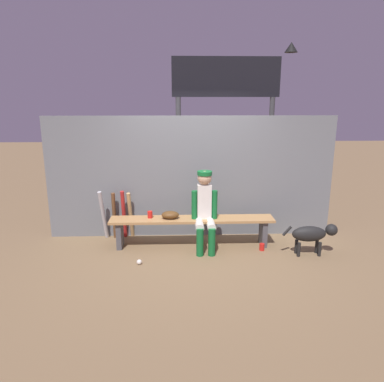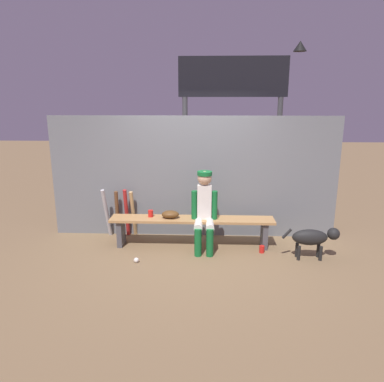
# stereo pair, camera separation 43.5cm
# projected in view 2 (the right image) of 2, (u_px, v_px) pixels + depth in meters

# --- Properties ---
(ground_plane) EXTENTS (30.00, 30.00, 0.00)m
(ground_plane) POSITION_uv_depth(u_px,v_px,m) (192.00, 246.00, 5.86)
(ground_plane) COLOR brown
(chainlink_fence) EXTENTS (4.86, 0.03, 2.07)m
(chainlink_fence) POSITION_uv_depth(u_px,v_px,m) (193.00, 178.00, 6.10)
(chainlink_fence) COLOR slate
(chainlink_fence) RESTS_ON ground_plane
(dugout_bench) EXTENTS (2.62, 0.36, 0.47)m
(dugout_bench) POSITION_uv_depth(u_px,v_px,m) (192.00, 224.00, 5.77)
(dugout_bench) COLOR #AD7F4C
(dugout_bench) RESTS_ON ground_plane
(player_seated) EXTENTS (0.41, 0.55, 1.24)m
(player_seated) POSITION_uv_depth(u_px,v_px,m) (204.00, 208.00, 5.58)
(player_seated) COLOR silver
(player_seated) RESTS_ON ground_plane
(baseball_glove) EXTENTS (0.28, 0.20, 0.12)m
(baseball_glove) POSITION_uv_depth(u_px,v_px,m) (170.00, 214.00, 5.75)
(baseball_glove) COLOR #593819
(baseball_glove) RESTS_ON dugout_bench
(bat_wood_tan) EXTENTS (0.10, 0.22, 0.81)m
(bat_wood_tan) POSITION_uv_depth(u_px,v_px,m) (133.00, 213.00, 6.21)
(bat_wood_tan) COLOR tan
(bat_wood_tan) RESTS_ON ground_plane
(bat_aluminum_red) EXTENTS (0.07, 0.21, 0.85)m
(bat_aluminum_red) POSITION_uv_depth(u_px,v_px,m) (127.00, 213.00, 6.18)
(bat_aluminum_red) COLOR #B22323
(bat_aluminum_red) RESTS_ON ground_plane
(bat_wood_dark) EXTENTS (0.08, 0.14, 0.81)m
(bat_wood_dark) POSITION_uv_depth(u_px,v_px,m) (117.00, 214.00, 6.19)
(bat_wood_dark) COLOR brown
(bat_wood_dark) RESTS_ON ground_plane
(bat_aluminum_silver) EXTENTS (0.12, 0.27, 0.87)m
(bat_aluminum_silver) POSITION_uv_depth(u_px,v_px,m) (107.00, 213.00, 6.15)
(bat_aluminum_silver) COLOR #B7B7BC
(bat_aluminum_silver) RESTS_ON ground_plane
(baseball) EXTENTS (0.07, 0.07, 0.07)m
(baseball) POSITION_uv_depth(u_px,v_px,m) (136.00, 260.00, 5.25)
(baseball) COLOR white
(baseball) RESTS_ON ground_plane
(cup_on_ground) EXTENTS (0.08, 0.08, 0.11)m
(cup_on_ground) POSITION_uv_depth(u_px,v_px,m) (262.00, 249.00, 5.59)
(cup_on_ground) COLOR red
(cup_on_ground) RESTS_ON ground_plane
(cup_on_bench) EXTENTS (0.08, 0.08, 0.11)m
(cup_on_bench) POSITION_uv_depth(u_px,v_px,m) (151.00, 213.00, 5.81)
(cup_on_bench) COLOR red
(cup_on_bench) RESTS_ON dugout_bench
(scoreboard) EXTENTS (2.32, 0.27, 3.34)m
(scoreboard) POSITION_uv_depth(u_px,v_px,m) (236.00, 98.00, 6.79)
(scoreboard) COLOR #3F3F42
(scoreboard) RESTS_ON ground_plane
(dog) EXTENTS (0.84, 0.20, 0.49)m
(dog) POSITION_uv_depth(u_px,v_px,m) (314.00, 238.00, 5.31)
(dog) COLOR black
(dog) RESTS_ON ground_plane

